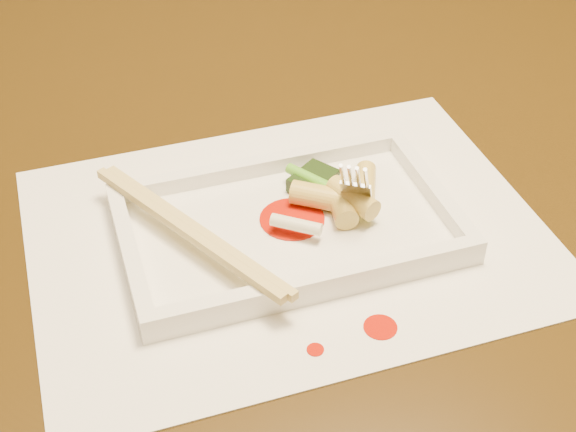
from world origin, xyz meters
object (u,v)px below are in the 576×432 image
object	(u,v)px
placemat	(288,234)
chopstick_a	(184,230)
fork	(367,119)
plate_base	(288,230)
table	(313,248)

from	to	relation	value
placemat	chopstick_a	size ratio (longest dim) A/B	1.92
fork	plate_base	bearing A→B (deg)	-165.58
table	fork	distance (m)	0.20
plate_base	placemat	bearing A→B (deg)	-90.00
plate_base	chopstick_a	distance (m)	0.08
table	plate_base	distance (m)	0.15
placemat	fork	world-z (taller)	fork
chopstick_a	placemat	bearing A→B (deg)	-0.00
placemat	plate_base	world-z (taller)	plate_base
table	placemat	distance (m)	0.14
placemat	chopstick_a	bearing A→B (deg)	180.00
plate_base	fork	bearing A→B (deg)	14.42
table	chopstick_a	world-z (taller)	chopstick_a
table	placemat	xyz separation A→B (m)	(-0.05, -0.08, 0.10)
placemat	chopstick_a	xyz separation A→B (m)	(-0.08, 0.00, 0.03)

